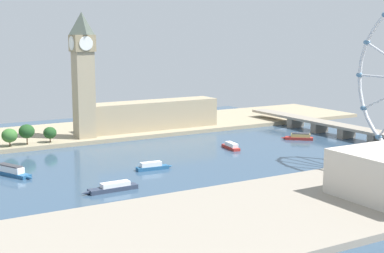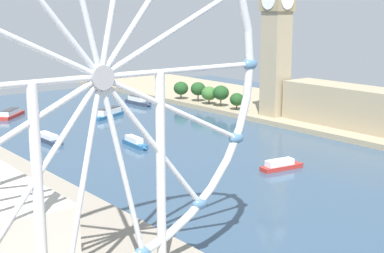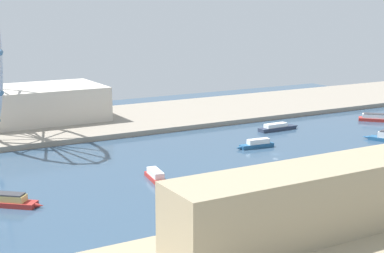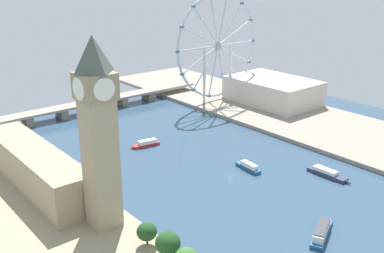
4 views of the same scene
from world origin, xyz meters
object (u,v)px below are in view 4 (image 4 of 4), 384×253
(tour_boat_4, at_px, (100,122))
(riverside_hall, at_px, (273,91))
(tour_boat_0, at_px, (322,231))
(clock_tower, at_px, (99,132))
(tour_boat_2, at_px, (146,144))
(parliament_block, at_px, (35,167))
(ferris_wheel, at_px, (218,46))
(tour_boat_5, at_px, (327,173))
(tour_boat_3, at_px, (248,167))
(river_bridge, at_px, (93,104))

(tour_boat_4, bearing_deg, riverside_hall, 110.85)
(riverside_hall, height_order, tour_boat_0, riverside_hall)
(clock_tower, relative_size, tour_boat_2, 3.92)
(tour_boat_2, bearing_deg, clock_tower, 53.90)
(parliament_block, height_order, tour_boat_4, parliament_block)
(ferris_wheel, bearing_deg, tour_boat_5, -109.48)
(tour_boat_2, xyz_separation_m, tour_boat_3, (26.79, -73.16, 0.09))
(clock_tower, bearing_deg, tour_boat_4, 62.02)
(riverside_hall, xyz_separation_m, tour_boat_0, (-146.99, -157.16, -11.18))
(parliament_block, bearing_deg, tour_boat_3, -27.06)
(riverside_hall, xyz_separation_m, tour_boat_3, (-119.34, -83.33, -11.76))
(river_bridge, bearing_deg, ferris_wheel, -25.77)
(river_bridge, bearing_deg, riverside_hall, -33.01)
(clock_tower, relative_size, riverside_hall, 1.16)
(ferris_wheel, relative_size, riverside_hall, 1.25)
(tour_boat_2, bearing_deg, tour_boat_0, 98.29)
(parliament_block, distance_m, tour_boat_2, 87.49)
(parliament_block, relative_size, tour_boat_3, 4.68)
(tour_boat_0, bearing_deg, riverside_hall, 22.25)
(clock_tower, height_order, ferris_wheel, ferris_wheel)
(parliament_block, relative_size, tour_boat_5, 3.54)
(river_bridge, distance_m, tour_boat_0, 245.39)
(clock_tower, relative_size, tour_boat_0, 3.04)
(clock_tower, xyz_separation_m, tour_boat_4, (74.11, 139.50, -47.81))
(river_bridge, bearing_deg, tour_boat_5, -77.62)
(clock_tower, xyz_separation_m, tour_boat_0, (75.09, -70.28, -47.38))
(parliament_block, distance_m, tour_boat_5, 170.95)
(ferris_wheel, bearing_deg, tour_boat_0, -120.19)
(tour_boat_2, bearing_deg, tour_boat_4, -79.70)
(clock_tower, xyz_separation_m, tour_boat_2, (75.95, 76.70, -48.06))
(tour_boat_0, bearing_deg, tour_boat_3, 44.80)
(clock_tower, distance_m, tour_boat_4, 165.04)
(parliament_block, bearing_deg, ferris_wheel, 18.09)
(river_bridge, distance_m, tour_boat_2, 98.81)
(ferris_wheel, xyz_separation_m, tour_boat_2, (-113.03, -48.74, -50.42))
(tour_boat_3, distance_m, tour_boat_5, 47.94)
(river_bridge, xyz_separation_m, tour_boat_2, (-10.83, -98.09, -5.01))
(clock_tower, bearing_deg, tour_boat_5, -14.36)
(riverside_hall, bearing_deg, river_bridge, 146.99)
(parliament_block, xyz_separation_m, riverside_hall, (231.27, 26.15, -0.39))
(tour_boat_0, distance_m, tour_boat_5, 68.04)
(tour_boat_2, bearing_deg, riverside_hall, -167.40)
(tour_boat_5, bearing_deg, river_bridge, -168.88)
(parliament_block, distance_m, tour_boat_4, 115.28)
(parliament_block, distance_m, river_bridge, 149.25)
(riverside_hall, bearing_deg, tour_boat_2, -176.02)
(river_bridge, bearing_deg, tour_boat_0, -92.73)
(tour_boat_0, xyz_separation_m, tour_boat_4, (-0.99, 209.78, -0.43))
(ferris_wheel, height_order, river_bridge, ferris_wheel)
(tour_boat_4, distance_m, tour_boat_5, 183.05)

